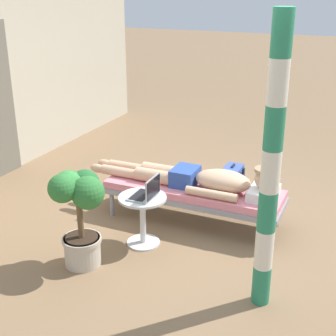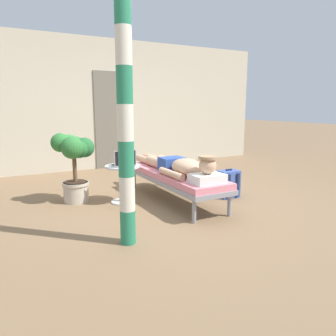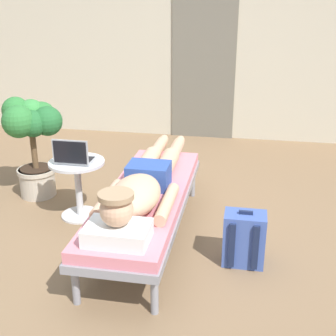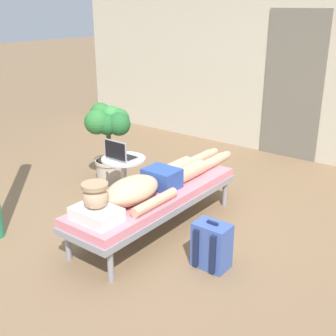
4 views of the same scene
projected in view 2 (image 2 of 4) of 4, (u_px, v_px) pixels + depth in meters
The scene contains 10 objects.
ground_plane at pixel (169, 202), 4.55m from camera, with size 40.00×40.00×0.00m, color #846647.
house_wall_back at pixel (106, 105), 6.96m from camera, with size 7.60×0.20×2.70m, color beige.
house_door_panel at pixel (114, 120), 6.99m from camera, with size 0.84×0.03×2.04m, color #6D6759.
lounge_chair at pixel (175, 177), 4.58m from camera, with size 0.61×1.97×0.42m.
person_reclining at pixel (179, 166), 4.46m from camera, with size 0.53×2.17×0.33m.
side_table at pixel (123, 177), 4.50m from camera, with size 0.48×0.48×0.52m.
laptop at pixel (124, 162), 4.41m from camera, with size 0.31×0.24×0.23m.
backpack at pixel (228, 184), 4.79m from camera, with size 0.30×0.26×0.42m.
potted_plant at pixel (74, 157), 4.49m from camera, with size 0.59×0.55×0.97m.
porch_post at pixel (125, 123), 2.99m from camera, with size 0.15×0.15×2.35m.
Camera 2 is at (-2.10, -3.84, 1.33)m, focal length 34.83 mm.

